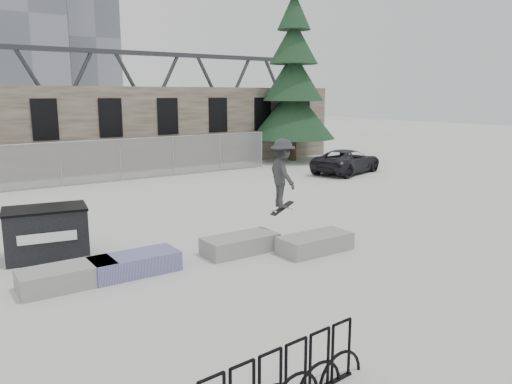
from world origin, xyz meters
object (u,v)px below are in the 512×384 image
Objects in this scene: dumpster at (47,232)px; suv at (347,161)px; planter_far_left at (67,276)px; skateboarder at (283,173)px; planter_center_right at (240,243)px; bike_rack at (283,379)px; planter_offset at (315,242)px; spruce_tree at (293,86)px; planter_center_left at (135,263)px.

suv is at bearing 29.42° from dumpster.
skateboarder is (5.84, 0.02, 1.71)m from planter_far_left.
planter_center_right is 6.71m from bike_rack.
planter_offset is (6.04, -1.16, 0.00)m from planter_far_left.
planter_center_right is (4.36, -0.11, 0.00)m from planter_far_left.
skateboarder is at bearing 111.16° from suv.
spruce_tree reaches higher than dumpster.
suv is at bearing 26.42° from planter_far_left.
bike_rack is (1.23, -6.04, 0.19)m from planter_far_left.
planter_center_right is (2.86, -0.08, 0.00)m from planter_center_left.
bike_rack reaches higher than planter_center_right.
skateboarder is at bearing -12.10° from dumpster.
planter_center_right is 0.44× the size of suv.
bike_rack is 20.69m from suv.
planter_center_right is 0.93× the size of dumpster.
bike_rack is at bearing -78.51° from planter_far_left.
planter_center_left is 2.86m from planter_center_right.
planter_far_left and planter_center_right have the same top height.
bike_rack is at bearing -92.64° from planter_center_left.
planter_far_left is 1.00× the size of planter_center_right.
planter_center_left is 0.17× the size of spruce_tree.
planter_center_left is at bearing 87.36° from bike_rack.
dumpster reaches higher than planter_offset.
spruce_tree is (15.65, 13.80, 4.31)m from planter_center_left.
planter_far_left is at bearing 178.86° from planter_center_left.
spruce_tree is at bearing 53.36° from planter_offset.
planter_far_left is 6.15m from planter_offset.
planter_offset is at bearing -126.64° from spruce_tree.
planter_center_right is at bearing 109.04° from skateboarder.
dumpster is at bearing -146.14° from spruce_tree.
dumpster is at bearing 81.81° from skateboarder.
bike_rack is 0.69× the size of suv.
bike_rack is 0.27× the size of spruce_tree.
planter_offset is at bearing -14.05° from planter_center_left.
spruce_tree is 17.99m from skateboarder.
suv is 2.17× the size of skateboarder.
spruce_tree reaches higher than suv.
planter_far_left is 6.09m from skateboarder.
spruce_tree is 2.54× the size of suv.
planter_offset is 0.44× the size of suv.
dumpster is 0.69× the size of bike_rack.
spruce_tree is (12.79, 13.89, 4.31)m from planter_center_right.
skateboarder is at bearing -129.44° from spruce_tree.
planter_offset is (1.68, -1.05, 0.00)m from planter_center_right.
planter_offset is 0.96× the size of skateboarder.
planter_far_left is 0.44× the size of suv.
suv is at bearing -38.62° from skateboarder.
planter_far_left is 6.17m from bike_rack.
suv is (15.09, 14.15, 0.19)m from bike_rack.
skateboarder is (5.74, -2.31, 1.30)m from dumpster.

